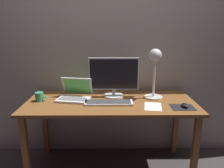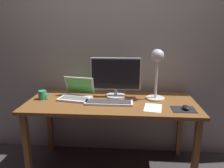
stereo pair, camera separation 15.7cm
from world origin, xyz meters
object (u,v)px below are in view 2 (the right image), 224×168
object	(u,v)px
monitor	(116,76)
desk_lamp	(157,66)
laptop	(77,92)
mouse	(186,107)
coffee_mug	(43,95)
keyboard_main	(109,102)

from	to	relation	value
monitor	desk_lamp	size ratio (longest dim) A/B	1.02
desk_lamp	laptop	bearing A→B (deg)	-178.41
mouse	coffee_mug	size ratio (longest dim) A/B	0.84
keyboard_main	laptop	world-z (taller)	laptop
monitor	mouse	world-z (taller)	monitor
coffee_mug	mouse	bearing A→B (deg)	-7.72
mouse	keyboard_main	bearing A→B (deg)	171.78
desk_lamp	coffee_mug	size ratio (longest dim) A/B	4.28
laptop	desk_lamp	bearing A→B (deg)	1.59
monitor	coffee_mug	distance (m)	0.74
desk_lamp	keyboard_main	bearing A→B (deg)	-158.53
keyboard_main	coffee_mug	distance (m)	0.66
laptop	desk_lamp	size ratio (longest dim) A/B	0.71
keyboard_main	mouse	size ratio (longest dim) A/B	4.58
monitor	laptop	distance (m)	0.41
monitor	mouse	xyz separation A→B (m)	(0.62, -0.32, -0.19)
monitor	desk_lamp	bearing A→B (deg)	-6.49
monitor	mouse	distance (m)	0.72
keyboard_main	desk_lamp	distance (m)	0.57
monitor	keyboard_main	xyz separation A→B (m)	(-0.05, -0.22, -0.20)
desk_lamp	mouse	size ratio (longest dim) A/B	5.07
desk_lamp	coffee_mug	world-z (taller)	desk_lamp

